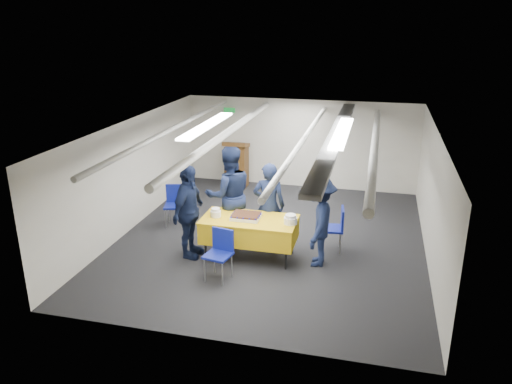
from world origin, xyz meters
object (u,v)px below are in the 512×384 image
at_px(sailor_b, 229,195).
at_px(chair_near, 220,249).
at_px(chair_left, 175,201).
at_px(sailor_a, 269,205).
at_px(chair_right, 336,225).
at_px(sailor_c, 189,212).
at_px(serving_table, 249,229).
at_px(sheet_cake, 246,216).
at_px(sailor_d, 318,221).
at_px(podium, 237,164).

bearing_deg(sailor_b, chair_near, 71.89).
distance_m(chair_left, sailor_a, 2.30).
relative_size(chair_right, sailor_c, 0.49).
bearing_deg(serving_table, chair_near, -108.24).
relative_size(sheet_cake, sailor_d, 0.32).
bearing_deg(sailor_c, chair_left, 37.56).
height_order(sailor_a, sailor_d, sailor_a).
xyz_separation_m(podium, chair_left, (-0.58, -2.78, -0.08)).
relative_size(chair_left, sailor_d, 0.52).
distance_m(sheet_cake, podium, 4.16).
height_order(serving_table, podium, podium).
bearing_deg(podium, chair_right, -48.38).
height_order(podium, chair_right, podium).
height_order(serving_table, sheet_cake, sheet_cake).
bearing_deg(sheet_cake, sailor_c, -167.77).
xyz_separation_m(podium, sailor_d, (2.63, -3.90, 0.22)).
xyz_separation_m(podium, sailor_b, (0.82, -3.35, 0.36)).
bearing_deg(serving_table, podium, 109.26).
relative_size(chair_left, sailor_a, 0.51).
bearing_deg(sheet_cake, chair_near, -104.47).
height_order(chair_near, sailor_d, sailor_d).
bearing_deg(chair_near, sailor_c, 141.39).
bearing_deg(serving_table, sailor_b, 133.55).
bearing_deg(chair_left, sailor_a, -15.32).
distance_m(sailor_a, sailor_d, 1.14).
relative_size(chair_near, chair_left, 1.00).
height_order(chair_right, sailor_c, sailor_c).
bearing_deg(sailor_a, podium, -69.57).
xyz_separation_m(serving_table, podium, (-1.38, 3.94, 0.05)).
bearing_deg(podium, serving_table, -70.74).
bearing_deg(serving_table, chair_right, 23.35).
relative_size(sheet_cake, chair_near, 0.61).
relative_size(podium, sailor_a, 0.74).
height_order(sailor_c, sailor_d, sailor_c).
height_order(sheet_cake, sailor_c, sailor_c).
bearing_deg(sailor_b, sheet_cake, 101.32).
height_order(podium, sailor_b, sailor_b).
relative_size(chair_near, chair_right, 1.00).
bearing_deg(chair_right, chair_near, -139.95).
xyz_separation_m(podium, sailor_a, (1.62, -3.38, 0.23)).
bearing_deg(podium, sailor_d, -56.04).
relative_size(chair_near, sailor_d, 0.52).
bearing_deg(chair_near, sheet_cake, 75.53).
bearing_deg(sheet_cake, chair_right, 22.59).
xyz_separation_m(chair_left, sailor_b, (1.40, -0.57, 0.44)).
xyz_separation_m(sailor_b, sailor_d, (1.81, -0.56, -0.14)).
height_order(sheet_cake, chair_near, chair_near).
xyz_separation_m(chair_near, sailor_d, (1.54, 0.90, 0.30)).
relative_size(serving_table, chair_left, 2.00).
height_order(chair_left, sailor_d, sailor_d).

